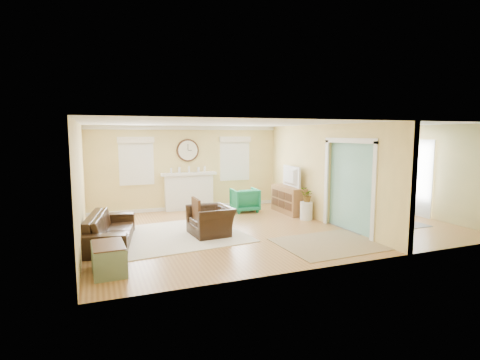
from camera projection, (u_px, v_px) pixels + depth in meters
The scene contains 29 objects.
floor at pixel (273, 226), 9.58m from camera, with size 9.00×9.00×0.00m, color #915D31.
wall_back at pixel (233, 166), 12.20m from camera, with size 9.00×0.02×2.60m, color tan.
wall_front at pixel (349, 194), 6.65m from camera, with size 9.00×0.02×2.60m, color tan.
wall_left at pixel (80, 185), 7.80m from camera, with size 0.02×6.00×2.60m, color tan.
wall_right at pixel (411, 170), 11.04m from camera, with size 0.02×6.00×2.60m, color tan.
ceiling at pixel (274, 124), 9.26m from camera, with size 9.00×6.00×0.02m, color white.
partition at pixel (319, 171), 10.22m from camera, with size 0.17×6.00×2.60m.
fireplace at pixel (189, 191), 11.63m from camera, with size 1.70×0.30×1.17m.
wall_clock at pixel (188, 150), 11.56m from camera, with size 0.70×0.07×0.70m.
window_left at pixel (136, 158), 11.01m from camera, with size 1.05×0.13×1.42m.
window_right at pixel (235, 156), 12.13m from camera, with size 1.05×0.13×1.42m.
french_doors at pixel (409, 177), 11.05m from camera, with size 0.06×1.70×2.20m.
pendant at pixel (371, 139), 10.39m from camera, with size 0.30×0.30×0.55m.
rug_cream at pixel (173, 235), 8.70m from camera, with size 3.13×2.72×0.02m, color silver.
rug_jute at pixel (329, 244), 8.04m from camera, with size 2.13×1.74×0.01m, color tan.
rug_grey at pixel (360, 218), 10.46m from camera, with size 2.28×2.86×0.01m, color slate.
sofa at pixel (110, 229), 8.05m from camera, with size 2.24×0.87×0.65m, color black.
eames_chair at pixel (211, 221), 8.76m from camera, with size 1.03×0.90×0.67m, color black.
green_chair at pixel (245, 200), 11.40m from camera, with size 0.76×0.78×0.71m, color #196E48.
trunk at pixel (109, 258), 6.37m from camera, with size 0.57×0.89×0.50m.
credenza at pixel (288, 200), 11.20m from camera, with size 0.48×1.41×0.80m.
tv at pixel (288, 176), 11.11m from camera, with size 1.06×0.14×0.61m, color black.
garden_stool at pixel (306, 211), 10.32m from camera, with size 0.34×0.34×0.49m, color white.
potted_plant at pixel (307, 195), 10.26m from camera, with size 0.35×0.30×0.38m, color #337F33.
dining_table at pixel (360, 206), 10.42m from camera, with size 1.99×1.11×0.70m, color #492717.
dining_chair_n at pixel (337, 192), 11.42m from camera, with size 0.48×0.48×1.02m.
dining_chair_s at pixel (385, 207), 9.41m from camera, with size 0.42×0.42×0.92m.
dining_chair_w at pixel (342, 201), 10.05m from camera, with size 0.51×0.51×0.94m.
dining_chair_e at pixel (378, 199), 10.65m from camera, with size 0.45×0.45×0.89m.
Camera 1 is at (-4.19, -8.42, 2.36)m, focal length 28.00 mm.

